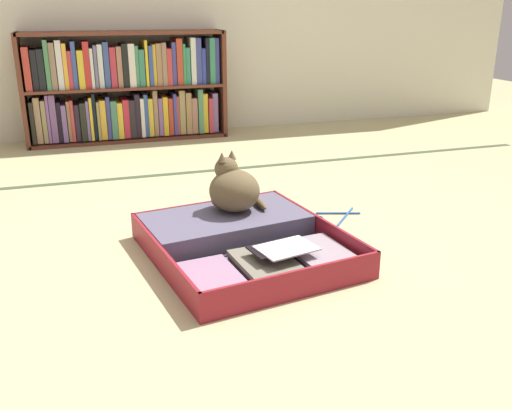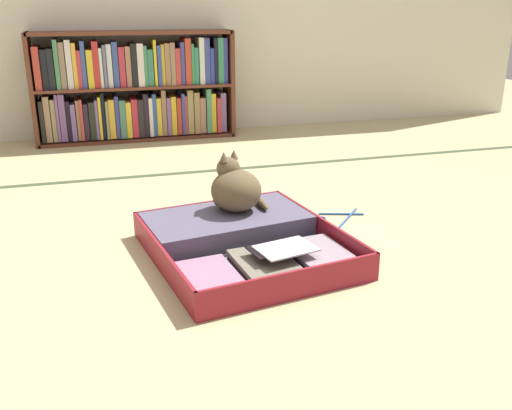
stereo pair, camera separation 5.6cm
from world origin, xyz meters
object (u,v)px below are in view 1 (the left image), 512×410
(black_cat, at_px, (233,189))
(clothes_hanger, at_px, (334,220))
(open_suitcase, at_px, (239,239))
(bookshelf, at_px, (126,89))

(black_cat, distance_m, clothes_hanger, 0.52)
(open_suitcase, distance_m, clothes_hanger, 0.54)
(black_cat, height_order, clothes_hanger, black_cat)
(bookshelf, height_order, black_cat, bookshelf)
(black_cat, relative_size, clothes_hanger, 0.99)
(bookshelf, bearing_deg, black_cat, -83.39)
(clothes_hanger, bearing_deg, open_suitcase, -160.87)
(open_suitcase, height_order, clothes_hanger, open_suitcase)
(open_suitcase, bearing_deg, clothes_hanger, 19.13)
(bookshelf, height_order, clothes_hanger, bookshelf)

